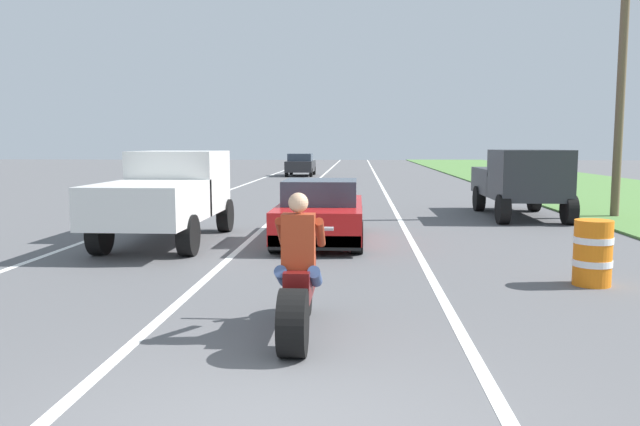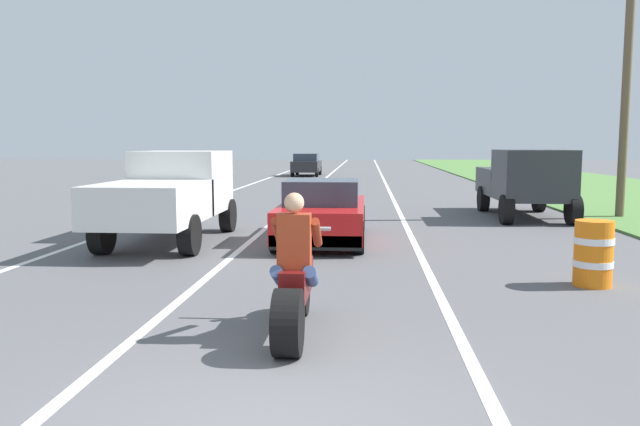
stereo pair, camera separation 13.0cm
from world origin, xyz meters
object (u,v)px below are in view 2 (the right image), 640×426
pickup_truck_left_lane_white (170,192)px  distant_car_far_ahead (307,164)px  pickup_truck_right_shoulder_dark_grey (525,180)px  construction_barrel_nearest (593,253)px  motorcycle_with_rider (295,285)px  sports_car_red (323,213)px

pickup_truck_left_lane_white → distant_car_far_ahead: pickup_truck_left_lane_white is taller
pickup_truck_right_shoulder_dark_grey → construction_barrel_nearest: bearing=-97.5°
motorcycle_with_rider → distant_car_far_ahead: motorcycle_with_rider is taller
motorcycle_with_rider → distant_car_far_ahead: bearing=95.3°
distant_car_far_ahead → construction_barrel_nearest: bearing=-77.0°
construction_barrel_nearest → distant_car_far_ahead: 33.23m
pickup_truck_right_shoulder_dark_grey → distant_car_far_ahead: size_ratio=1.20×
pickup_truck_left_lane_white → pickup_truck_right_shoulder_dark_grey: same height
motorcycle_with_rider → sports_car_red: size_ratio=0.51×
sports_car_red → distant_car_far_ahead: distant_car_far_ahead is taller
motorcycle_with_rider → pickup_truck_left_lane_white: bearing=117.9°
pickup_truck_left_lane_white → construction_barrel_nearest: pickup_truck_left_lane_white is taller
motorcycle_with_rider → pickup_truck_right_shoulder_dark_grey: size_ratio=0.46×
sports_car_red → pickup_truck_right_shoulder_dark_grey: size_ratio=0.90×
motorcycle_with_rider → pickup_truck_right_shoulder_dark_grey: 13.08m
pickup_truck_right_shoulder_dark_grey → construction_barrel_nearest: (-1.19, -9.04, -0.60)m
sports_car_red → construction_barrel_nearest: sports_car_red is taller
sports_car_red → distant_car_far_ahead: (-3.07, 28.33, 0.14)m
sports_car_red → distant_car_far_ahead: bearing=96.2°
motorcycle_with_rider → sports_car_red: motorcycle_with_rider is taller
construction_barrel_nearest → pickup_truck_right_shoulder_dark_grey: bearing=82.5°
pickup_truck_left_lane_white → distant_car_far_ahead: bearing=89.5°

